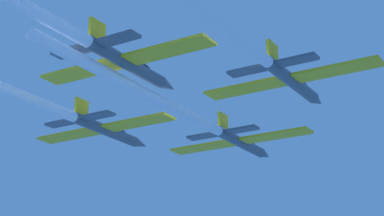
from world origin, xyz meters
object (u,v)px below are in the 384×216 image
jet_right_wing (227,30)px  jet_slot (31,9)px  jet_lead (198,120)px  jet_left_wing (16,94)px

jet_right_wing → jet_slot: bearing=-134.6°
jet_lead → jet_right_wing: 21.08m
jet_left_wing → jet_slot: bearing=-41.1°
jet_left_wing → jet_slot: (13.13, -11.46, 1.43)m
jet_left_wing → jet_right_wing: bearing=1.9°
jet_slot → jet_left_wing: bearing=138.9°
jet_lead → jet_right_wing: jet_right_wing is taller
jet_right_wing → jet_slot: 17.26m
jet_left_wing → jet_slot: size_ratio=1.08×
jet_slot → jet_lead: bearing=91.7°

